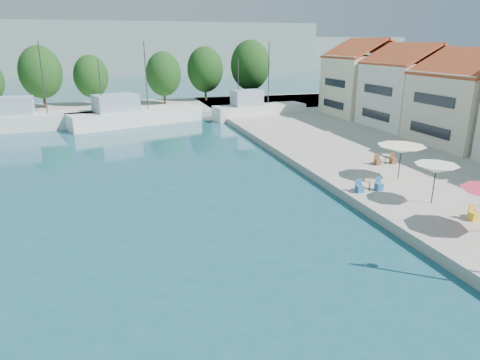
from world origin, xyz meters
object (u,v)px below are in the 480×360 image
object	(u,v)px
umbrella_cream	(401,149)
trawler_03	(133,116)
umbrella_white	(436,169)
trawler_04	(257,110)
trawler_02	(32,120)

from	to	relation	value
umbrella_cream	trawler_03	bearing A→B (deg)	118.52
umbrella_white	trawler_03	bearing A→B (deg)	113.80
trawler_03	umbrella_white	world-z (taller)	trawler_03
trawler_04	umbrella_cream	bearing A→B (deg)	-96.83
trawler_04	trawler_02	bearing A→B (deg)	172.20
trawler_03	umbrella_cream	distance (m)	34.22
trawler_03	umbrella_white	bearing A→B (deg)	-85.26
trawler_04	umbrella_white	size ratio (longest dim) A/B	5.13
trawler_04	umbrella_cream	xyz separation A→B (m)	(0.20, -29.92, 1.65)
trawler_04	umbrella_white	bearing A→B (deg)	-98.61
umbrella_white	trawler_04	bearing A→B (deg)	88.60
umbrella_white	umbrella_cream	world-z (taller)	umbrella_cream
trawler_03	umbrella_cream	world-z (taller)	trawler_03
trawler_02	trawler_04	size ratio (longest dim) A/B	1.11
trawler_02	trawler_04	world-z (taller)	same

